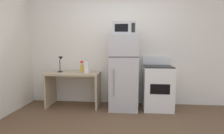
{
  "coord_description": "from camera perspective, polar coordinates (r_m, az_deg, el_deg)",
  "views": [
    {
      "loc": [
        0.15,
        -2.34,
        1.31
      ],
      "look_at": [
        -0.16,
        1.1,
        0.91
      ],
      "focal_mm": 27.79,
      "sensor_mm": 36.0,
      "label": 1
    }
  ],
  "objects": [
    {
      "name": "desk_lamp",
      "position": [
        4.05,
        -16.6,
        1.75
      ],
      "size": [
        0.14,
        0.12,
        0.35
      ],
      "color": "black",
      "rests_on": "desk"
    },
    {
      "name": "refrigerator",
      "position": [
        3.69,
        3.9,
        -1.75
      ],
      "size": [
        0.59,
        0.67,
        1.56
      ],
      "color": "#B7B7BC",
      "rests_on": "ground"
    },
    {
      "name": "wall_back_white",
      "position": [
        4.04,
        3.04,
        6.4
      ],
      "size": [
        5.0,
        0.1,
        2.6
      ],
      "primitive_type": "cube",
      "color": "silver",
      "rests_on": "ground"
    },
    {
      "name": "desk",
      "position": [
        3.96,
        -12.47,
        -5.1
      ],
      "size": [
        1.14,
        0.56,
        0.75
      ],
      "color": "tan",
      "rests_on": "ground"
    },
    {
      "name": "microwave",
      "position": [
        3.65,
        4.01,
        12.47
      ],
      "size": [
        0.46,
        0.35,
        0.26
      ],
      "color": "#B7B7BC",
      "rests_on": "refrigerator"
    },
    {
      "name": "oven_range",
      "position": [
        3.82,
        14.69,
        -6.42
      ],
      "size": [
        0.59,
        0.61,
        1.1
      ],
      "color": "white",
      "rests_on": "ground"
    },
    {
      "name": "paper_towel_roll",
      "position": [
        3.78,
        -8.36,
        -0.2
      ],
      "size": [
        0.11,
        0.11,
        0.24
      ],
      "primitive_type": "cylinder",
      "color": "white",
      "rests_on": "desk"
    },
    {
      "name": "spray_bottle",
      "position": [
        3.99,
        -9.85,
        -0.18
      ],
      "size": [
        0.06,
        0.06,
        0.25
      ],
      "color": "yellow",
      "rests_on": "desk"
    }
  ]
}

